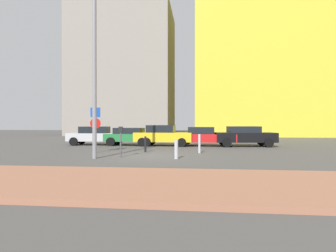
{
  "coord_description": "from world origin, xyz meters",
  "views": [
    {
      "loc": [
        2.42,
        -14.05,
        1.63
      ],
      "look_at": [
        0.54,
        3.16,
        1.53
      ],
      "focal_mm": 29.63,
      "sensor_mm": 36.0,
      "label": 1
    }
  ],
  "objects_px": {
    "parked_car_silver": "(95,135)",
    "parking_meter": "(121,138)",
    "parked_car_red": "(205,136)",
    "parked_car_black": "(244,136)",
    "parking_sign_post": "(95,124)",
    "traffic_bollard_near": "(176,150)",
    "traffic_bollard_mid": "(199,144)",
    "street_lamp": "(94,55)",
    "parked_car_green": "(131,136)",
    "traffic_bollard_far": "(145,144)",
    "parked_car_yellow": "(163,135)"
  },
  "relations": [
    {
      "from": "parked_car_silver",
      "to": "parking_meter",
      "type": "distance_m",
      "value": 8.83
    },
    {
      "from": "parked_car_silver",
      "to": "parked_car_red",
      "type": "distance_m",
      "value": 8.58
    },
    {
      "from": "parked_car_red",
      "to": "parked_car_black",
      "type": "relative_size",
      "value": 1.0
    },
    {
      "from": "parking_sign_post",
      "to": "traffic_bollard_near",
      "type": "xyz_separation_m",
      "value": [
        4.83,
        -2.3,
        -1.2
      ]
    },
    {
      "from": "traffic_bollard_mid",
      "to": "street_lamp",
      "type": "bearing_deg",
      "value": -148.49
    },
    {
      "from": "parking_sign_post",
      "to": "parking_meter",
      "type": "height_order",
      "value": "parking_sign_post"
    },
    {
      "from": "parked_car_silver",
      "to": "parked_car_red",
      "type": "xyz_separation_m",
      "value": [
        8.58,
        -0.11,
        -0.03
      ]
    },
    {
      "from": "parking_sign_post",
      "to": "traffic_bollard_mid",
      "type": "xyz_separation_m",
      "value": [
        5.93,
        0.44,
        -1.1
      ]
    },
    {
      "from": "parked_car_red",
      "to": "traffic_bollard_near",
      "type": "xyz_separation_m",
      "value": [
        -1.52,
        -7.96,
        -0.29
      ]
    },
    {
      "from": "parked_car_black",
      "to": "traffic_bollard_near",
      "type": "distance_m",
      "value": 9.14
    },
    {
      "from": "parked_car_red",
      "to": "traffic_bollard_near",
      "type": "bearing_deg",
      "value": -100.82
    },
    {
      "from": "street_lamp",
      "to": "traffic_bollard_mid",
      "type": "distance_m",
      "value": 7.32
    },
    {
      "from": "parked_car_green",
      "to": "traffic_bollard_far",
      "type": "bearing_deg",
      "value": -67.37
    },
    {
      "from": "parking_meter",
      "to": "parked_car_red",
      "type": "bearing_deg",
      "value": 60.47
    },
    {
      "from": "parked_car_black",
      "to": "traffic_bollard_mid",
      "type": "height_order",
      "value": "parked_car_black"
    },
    {
      "from": "parking_meter",
      "to": "traffic_bollard_near",
      "type": "bearing_deg",
      "value": -7.09
    },
    {
      "from": "traffic_bollard_far",
      "to": "street_lamp",
      "type": "bearing_deg",
      "value": -118.8
    },
    {
      "from": "parked_car_yellow",
      "to": "street_lamp",
      "type": "height_order",
      "value": "street_lamp"
    },
    {
      "from": "parked_car_green",
      "to": "parking_meter",
      "type": "distance_m",
      "value": 7.75
    },
    {
      "from": "parking_sign_post",
      "to": "street_lamp",
      "type": "distance_m",
      "value": 4.32
    },
    {
      "from": "traffic_bollard_far",
      "to": "parked_car_red",
      "type": "bearing_deg",
      "value": 54.19
    },
    {
      "from": "parked_car_yellow",
      "to": "traffic_bollard_mid",
      "type": "xyz_separation_m",
      "value": [
        2.73,
        -5.16,
        -0.26
      ]
    },
    {
      "from": "parked_car_green",
      "to": "parked_car_silver",
      "type": "bearing_deg",
      "value": 178.16
    },
    {
      "from": "parked_car_red",
      "to": "parking_meter",
      "type": "xyz_separation_m",
      "value": [
        -4.31,
        -7.61,
        0.24
      ]
    },
    {
      "from": "parking_meter",
      "to": "street_lamp",
      "type": "distance_m",
      "value": 4.17
    },
    {
      "from": "parked_car_green",
      "to": "traffic_bollard_far",
      "type": "height_order",
      "value": "parked_car_green"
    },
    {
      "from": "parked_car_silver",
      "to": "parking_meter",
      "type": "height_order",
      "value": "parking_meter"
    },
    {
      "from": "traffic_bollard_near",
      "to": "traffic_bollard_mid",
      "type": "bearing_deg",
      "value": 68.12
    },
    {
      "from": "parked_car_yellow",
      "to": "traffic_bollard_far",
      "type": "xyz_separation_m",
      "value": [
        -0.43,
        -4.9,
        -0.34
      ]
    },
    {
      "from": "parked_car_yellow",
      "to": "parked_car_red",
      "type": "distance_m",
      "value": 3.15
    },
    {
      "from": "traffic_bollard_mid",
      "to": "traffic_bollard_far",
      "type": "height_order",
      "value": "traffic_bollard_mid"
    },
    {
      "from": "parked_car_silver",
      "to": "traffic_bollard_far",
      "type": "bearing_deg",
      "value": -45.4
    },
    {
      "from": "parking_meter",
      "to": "traffic_bollard_mid",
      "type": "xyz_separation_m",
      "value": [
        3.89,
        2.39,
        -0.44
      ]
    },
    {
      "from": "parked_car_green",
      "to": "parking_meter",
      "type": "height_order",
      "value": "parking_meter"
    },
    {
      "from": "parked_car_black",
      "to": "traffic_bollard_far",
      "type": "height_order",
      "value": "parked_car_black"
    },
    {
      "from": "parked_car_yellow",
      "to": "street_lamp",
      "type": "xyz_separation_m",
      "value": [
        -2.24,
        -8.21,
        4.15
      ]
    },
    {
      "from": "parked_car_green",
      "to": "parking_meter",
      "type": "relative_size",
      "value": 2.73
    },
    {
      "from": "parked_car_silver",
      "to": "parked_car_green",
      "type": "distance_m",
      "value": 2.93
    },
    {
      "from": "traffic_bollard_near",
      "to": "traffic_bollard_far",
      "type": "xyz_separation_m",
      "value": [
        -2.06,
        3.0,
        0.02
      ]
    },
    {
      "from": "parked_car_black",
      "to": "traffic_bollard_near",
      "type": "relative_size",
      "value": 5.09
    },
    {
      "from": "traffic_bollard_mid",
      "to": "parking_meter",
      "type": "bearing_deg",
      "value": -148.41
    },
    {
      "from": "parked_car_green",
      "to": "traffic_bollard_mid",
      "type": "xyz_separation_m",
      "value": [
        5.23,
        -5.24,
        -0.19
      ]
    },
    {
      "from": "parked_car_yellow",
      "to": "traffic_bollard_near",
      "type": "height_order",
      "value": "parked_car_yellow"
    },
    {
      "from": "parked_car_yellow",
      "to": "street_lamp",
      "type": "bearing_deg",
      "value": -105.29
    },
    {
      "from": "parked_car_green",
      "to": "parked_car_yellow",
      "type": "xyz_separation_m",
      "value": [
        2.5,
        -0.08,
        0.08
      ]
    },
    {
      "from": "parked_car_green",
      "to": "traffic_bollard_mid",
      "type": "height_order",
      "value": "parked_car_green"
    },
    {
      "from": "parked_car_black",
      "to": "parking_sign_post",
      "type": "bearing_deg",
      "value": -148.51
    },
    {
      "from": "traffic_bollard_mid",
      "to": "parked_car_black",
      "type": "bearing_deg",
      "value": 57.49
    },
    {
      "from": "traffic_bollard_near",
      "to": "traffic_bollard_far",
      "type": "distance_m",
      "value": 3.64
    },
    {
      "from": "parked_car_red",
      "to": "traffic_bollard_near",
      "type": "distance_m",
      "value": 8.11
    }
  ]
}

